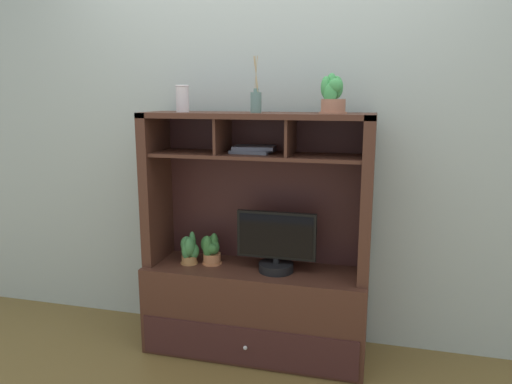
{
  "coord_description": "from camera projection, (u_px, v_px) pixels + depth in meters",
  "views": [
    {
      "loc": [
        0.67,
        -2.58,
        1.52
      ],
      "look_at": [
        0.0,
        0.0,
        0.98
      ],
      "focal_mm": 33.41,
      "sensor_mm": 36.0,
      "label": 1
    }
  ],
  "objects": [
    {
      "name": "potted_fern",
      "position": [
        189.0,
        250.0,
        2.85
      ],
      "size": [
        0.11,
        0.11,
        0.19
      ],
      "color": "#B07B48",
      "rests_on": "media_console"
    },
    {
      "name": "ceramic_vase",
      "position": [
        182.0,
        99.0,
        2.69
      ],
      "size": [
        0.08,
        0.08,
        0.15
      ],
      "color": "silver",
      "rests_on": "media_console"
    },
    {
      "name": "floor_plane",
      "position": [
        256.0,
        349.0,
        2.92
      ],
      "size": [
        6.0,
        6.0,
        0.02
      ],
      "primitive_type": "cube",
      "color": "brown",
      "rests_on": "ground"
    },
    {
      "name": "potted_orchid",
      "position": [
        211.0,
        249.0,
        2.85
      ],
      "size": [
        0.13,
        0.12,
        0.19
      ],
      "color": "#BB7249",
      "rests_on": "media_console"
    },
    {
      "name": "tv_monitor",
      "position": [
        276.0,
        246.0,
        2.72
      ],
      "size": [
        0.46,
        0.2,
        0.35
      ],
      "color": "black",
      "rests_on": "media_console"
    },
    {
      "name": "media_console",
      "position": [
        256.0,
        281.0,
        2.84
      ],
      "size": [
        1.3,
        0.48,
        1.43
      ],
      "color": "#49281E",
      "rests_on": "ground"
    },
    {
      "name": "potted_succulent",
      "position": [
        333.0,
        95.0,
        2.51
      ],
      "size": [
        0.15,
        0.15,
        0.21
      ],
      "color": "#AA6D55",
      "rests_on": "media_console"
    },
    {
      "name": "diffuser_bottle",
      "position": [
        256.0,
        102.0,
        2.62
      ],
      "size": [
        0.06,
        0.06,
        0.3
      ],
      "color": "slate",
      "rests_on": "media_console"
    },
    {
      "name": "magazine_stack_left",
      "position": [
        254.0,
        149.0,
        2.72
      ],
      "size": [
        0.25,
        0.24,
        0.04
      ],
      "color": "slate",
      "rests_on": "media_console"
    },
    {
      "name": "back_wall",
      "position": [
        266.0,
        116.0,
        2.88
      ],
      "size": [
        6.0,
        0.02,
        2.8
      ],
      "primitive_type": "cube",
      "color": "#ADB9B9",
      "rests_on": "ground"
    }
  ]
}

